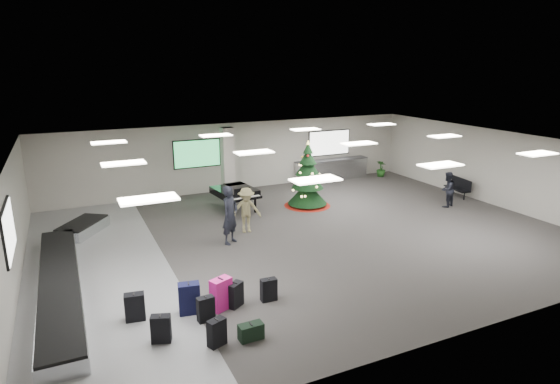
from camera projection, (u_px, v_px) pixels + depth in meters
name	position (u px, v px, depth m)	size (l,w,h in m)	color
ground	(308.00, 235.00, 16.57)	(18.00, 18.00, 0.00)	#383533
room_envelope	(290.00, 168.00, 16.38)	(18.02, 14.02, 3.21)	#ACA69D
baggage_carousel	(65.00, 271.00, 13.23)	(2.28, 9.71, 0.43)	silver
service_counter	(332.00, 170.00, 24.27)	(4.05, 0.65, 1.08)	silver
suitcase_0	(217.00, 332.00, 10.03)	(0.45, 0.35, 0.64)	black
suitcase_1	(206.00, 309.00, 10.98)	(0.42, 0.25, 0.64)	black
pink_suitcase	(221.00, 294.00, 11.50)	(0.59, 0.47, 0.83)	#F01F91
suitcase_3	(235.00, 295.00, 11.65)	(0.48, 0.43, 0.65)	black
navy_suitcase	(189.00, 298.00, 11.30)	(0.55, 0.38, 0.81)	black
suitcase_5	(161.00, 329.00, 10.15)	(0.47, 0.36, 0.65)	black
green_duffel	(251.00, 331.00, 10.29)	(0.55, 0.29, 0.38)	black
suitcase_7	(269.00, 290.00, 11.94)	(0.42, 0.23, 0.62)	black
suitcase_8	(135.00, 307.00, 11.01)	(0.49, 0.33, 0.70)	black
christmas_tree	(308.00, 184.00, 19.76)	(1.98, 1.98, 2.83)	maroon
grand_piano	(235.00, 192.00, 19.11)	(1.69, 2.08, 1.10)	black
bench	(459.00, 186.00, 21.24)	(0.66, 1.41, 0.86)	black
traveler_a	(230.00, 215.00, 15.60)	(0.72, 0.48, 1.99)	black
traveler_b	(246.00, 210.00, 16.68)	(1.06, 0.61, 1.64)	#887F54
traveler_bench	(447.00, 189.00, 19.65)	(0.74, 0.57, 1.51)	black
potted_plant_left	(303.00, 179.00, 22.95)	(0.43, 0.34, 0.78)	#1B4516
potted_plant_right	(381.00, 169.00, 24.99)	(0.49, 0.49, 0.87)	#1B4516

